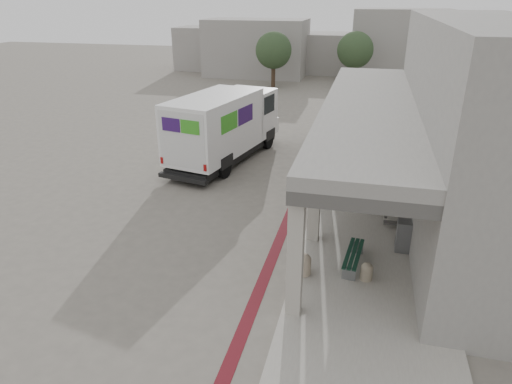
# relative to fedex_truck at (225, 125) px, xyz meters

# --- Properties ---
(ground) EXTENTS (120.00, 120.00, 0.00)m
(ground) POSITION_rel_fedex_truck_xyz_m (3.22, -7.72, -1.82)
(ground) COLOR #676158
(ground) RESTS_ON ground
(bike_lane_stripe) EXTENTS (0.35, 40.00, 0.01)m
(bike_lane_stripe) POSITION_rel_fedex_truck_xyz_m (4.22, -5.72, -1.82)
(bike_lane_stripe) COLOR #5B121A
(bike_lane_stripe) RESTS_ON ground
(sidewalk) EXTENTS (4.40, 28.00, 0.12)m
(sidewalk) POSITION_rel_fedex_truck_xyz_m (7.22, -7.72, -1.76)
(sidewalk) COLOR gray
(sidewalk) RESTS_ON ground
(transit_building) EXTENTS (7.60, 17.00, 7.00)m
(transit_building) POSITION_rel_fedex_truck_xyz_m (10.05, -3.22, 1.58)
(transit_building) COLOR gray
(transit_building) RESTS_ON ground
(distant_backdrop) EXTENTS (28.00, 10.00, 6.50)m
(distant_backdrop) POSITION_rel_fedex_truck_xyz_m (0.37, 28.16, 0.88)
(distant_backdrop) COLOR gray
(distant_backdrop) RESTS_ON ground
(tree_left) EXTENTS (3.20, 3.20, 4.80)m
(tree_left) POSITION_rel_fedex_truck_xyz_m (-1.78, 20.28, 1.36)
(tree_left) COLOR #38281C
(tree_left) RESTS_ON ground
(tree_mid) EXTENTS (3.20, 3.20, 4.80)m
(tree_mid) POSITION_rel_fedex_truck_xyz_m (5.22, 22.28, 1.36)
(tree_mid) COLOR #38281C
(tree_mid) RESTS_ON ground
(tree_right) EXTENTS (3.20, 3.20, 4.80)m
(tree_right) POSITION_rel_fedex_truck_xyz_m (13.22, 21.28, 1.36)
(tree_right) COLOR #38281C
(tree_right) RESTS_ON ground
(fedex_truck) EXTENTS (3.98, 8.33, 3.42)m
(fedex_truck) POSITION_rel_fedex_truck_xyz_m (0.00, 0.00, 0.00)
(fedex_truck) COLOR black
(fedex_truck) RESTS_ON ground
(bench) EXTENTS (0.60, 1.92, 0.44)m
(bench) POSITION_rel_fedex_truck_xyz_m (6.71, -8.65, -1.38)
(bench) COLOR slate
(bench) RESTS_ON sidewalk
(bollard_near) EXTENTS (0.44, 0.44, 0.67)m
(bollard_near) POSITION_rel_fedex_truck_xyz_m (5.32, -9.44, -1.37)
(bollard_near) COLOR gray
(bollard_near) RESTS_ON sidewalk
(bollard_far) EXTENTS (0.36, 0.36, 0.53)m
(bollard_far) POSITION_rel_fedex_truck_xyz_m (7.12, -9.30, -1.43)
(bollard_far) COLOR gray
(bollard_far) RESTS_ON sidewalk
(utility_cabinet) EXTENTS (0.48, 0.63, 1.03)m
(utility_cabinet) POSITION_rel_fedex_truck_xyz_m (8.22, -7.27, -1.19)
(utility_cabinet) COLOR slate
(utility_cabinet) RESTS_ON sidewalk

